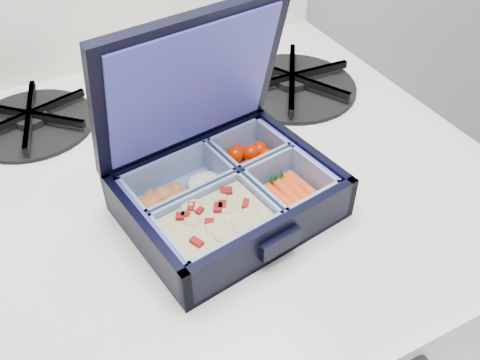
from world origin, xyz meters
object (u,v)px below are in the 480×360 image
stove (211,358)px  burner_grate (292,80)px  bento_box (229,195)px  fork (264,111)px

stove → burner_grate: 0.55m
burner_grate → stove: bearing=-157.4°
bento_box → burner_grate: bento_box is taller
stove → bento_box: 0.54m
stove → burner_grate: size_ratio=5.24×
bento_box → burner_grate: size_ratio=1.12×
bento_box → fork: size_ratio=1.26×
fork → burner_grate: bearing=81.9°
bento_box → burner_grate: bearing=35.0°
bento_box → stove: bearing=76.9°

